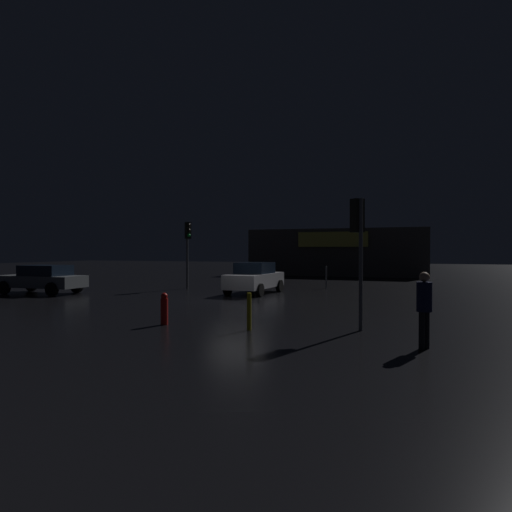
{
  "coord_description": "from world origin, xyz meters",
  "views": [
    {
      "loc": [
        7.67,
        -18.0,
        2.23
      ],
      "look_at": [
        -1.61,
        6.71,
        1.88
      ],
      "focal_mm": 31.27,
      "sensor_mm": 36.0,
      "label": 1
    }
  ],
  "objects_px": {
    "car_near": "(255,278)",
    "pedestrian": "(424,304)",
    "store_building": "(342,252)",
    "fire_hydrant": "(164,309)",
    "traffic_signal_main": "(188,240)",
    "traffic_signal_opposite": "(358,230)",
    "car_far": "(42,279)"
  },
  "relations": [
    {
      "from": "traffic_signal_main",
      "to": "store_building",
      "type": "bearing_deg",
      "value": 74.0
    },
    {
      "from": "car_far",
      "to": "pedestrian",
      "type": "xyz_separation_m",
      "value": [
        18.37,
        -6.83,
        0.25
      ]
    },
    {
      "from": "traffic_signal_opposite",
      "to": "store_building",
      "type": "bearing_deg",
      "value": 100.46
    },
    {
      "from": "fire_hydrant",
      "to": "traffic_signal_opposite",
      "type": "bearing_deg",
      "value": 11.82
    },
    {
      "from": "traffic_signal_main",
      "to": "car_far",
      "type": "bearing_deg",
      "value": -137.63
    },
    {
      "from": "traffic_signal_opposite",
      "to": "pedestrian",
      "type": "bearing_deg",
      "value": -47.53
    },
    {
      "from": "car_far",
      "to": "pedestrian",
      "type": "height_order",
      "value": "pedestrian"
    },
    {
      "from": "pedestrian",
      "to": "traffic_signal_opposite",
      "type": "bearing_deg",
      "value": 132.47
    },
    {
      "from": "traffic_signal_main",
      "to": "traffic_signal_opposite",
      "type": "height_order",
      "value": "traffic_signal_main"
    },
    {
      "from": "pedestrian",
      "to": "car_near",
      "type": "bearing_deg",
      "value": 127.37
    },
    {
      "from": "store_building",
      "to": "traffic_signal_opposite",
      "type": "bearing_deg",
      "value": -79.54
    },
    {
      "from": "traffic_signal_main",
      "to": "pedestrian",
      "type": "height_order",
      "value": "traffic_signal_main"
    },
    {
      "from": "car_far",
      "to": "traffic_signal_main",
      "type": "bearing_deg",
      "value": 42.37
    },
    {
      "from": "traffic_signal_opposite",
      "to": "fire_hydrant",
      "type": "distance_m",
      "value": 6.1
    },
    {
      "from": "traffic_signal_opposite",
      "to": "car_near",
      "type": "height_order",
      "value": "traffic_signal_opposite"
    },
    {
      "from": "car_near",
      "to": "store_building",
      "type": "bearing_deg",
      "value": 87.43
    },
    {
      "from": "store_building",
      "to": "car_far",
      "type": "relative_size",
      "value": 3.33
    },
    {
      "from": "store_building",
      "to": "fire_hydrant",
      "type": "distance_m",
      "value": 30.67
    },
    {
      "from": "car_far",
      "to": "fire_hydrant",
      "type": "distance_m",
      "value": 12.67
    },
    {
      "from": "car_near",
      "to": "pedestrian",
      "type": "distance_m",
      "value": 13.38
    },
    {
      "from": "store_building",
      "to": "fire_hydrant",
      "type": "relative_size",
      "value": 16.08
    },
    {
      "from": "car_near",
      "to": "pedestrian",
      "type": "bearing_deg",
      "value": -52.63
    },
    {
      "from": "traffic_signal_opposite",
      "to": "pedestrian",
      "type": "xyz_separation_m",
      "value": [
        1.74,
        -1.9,
        -1.79
      ]
    },
    {
      "from": "store_building",
      "to": "pedestrian",
      "type": "xyz_separation_m",
      "value": [
        7.19,
        -31.38,
        -1.03
      ]
    },
    {
      "from": "store_building",
      "to": "car_far",
      "type": "xyz_separation_m",
      "value": [
        -11.19,
        -24.55,
        -1.28
      ]
    },
    {
      "from": "traffic_signal_main",
      "to": "pedestrian",
      "type": "relative_size",
      "value": 2.22
    },
    {
      "from": "store_building",
      "to": "car_far",
      "type": "bearing_deg",
      "value": -114.5
    },
    {
      "from": "traffic_signal_opposite",
      "to": "car_far",
      "type": "bearing_deg",
      "value": 163.5
    },
    {
      "from": "traffic_signal_main",
      "to": "traffic_signal_opposite",
      "type": "bearing_deg",
      "value": -42.4
    },
    {
      "from": "car_near",
      "to": "fire_hydrant",
      "type": "bearing_deg",
      "value": -85.06
    },
    {
      "from": "fire_hydrant",
      "to": "car_far",
      "type": "bearing_deg",
      "value": 151.31
    },
    {
      "from": "car_near",
      "to": "fire_hydrant",
      "type": "relative_size",
      "value": 4.42
    }
  ]
}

